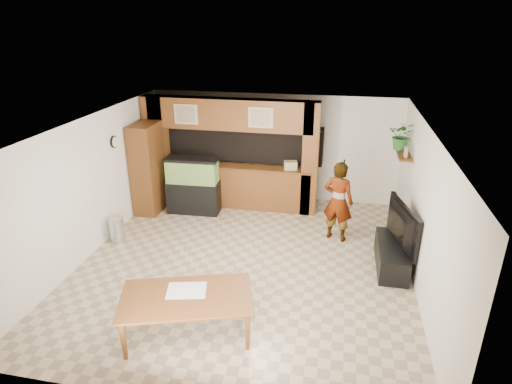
% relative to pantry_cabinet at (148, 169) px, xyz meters
% --- Properties ---
extents(floor, '(6.50, 6.50, 0.00)m').
position_rel_pantry_cabinet_xyz_m(floor, '(2.70, -1.85, -1.04)').
color(floor, tan).
rests_on(floor, ground).
extents(ceiling, '(6.50, 6.50, 0.00)m').
position_rel_pantry_cabinet_xyz_m(ceiling, '(2.70, -1.85, 1.56)').
color(ceiling, white).
rests_on(ceiling, wall_back).
extents(wall_back, '(6.00, 0.00, 6.00)m').
position_rel_pantry_cabinet_xyz_m(wall_back, '(2.70, 1.40, 0.26)').
color(wall_back, silver).
rests_on(wall_back, floor).
extents(wall_left, '(0.00, 6.50, 6.50)m').
position_rel_pantry_cabinet_xyz_m(wall_left, '(-0.30, -1.85, 0.26)').
color(wall_left, silver).
rests_on(wall_left, floor).
extents(wall_right, '(0.00, 6.50, 6.50)m').
position_rel_pantry_cabinet_xyz_m(wall_right, '(5.70, -1.85, 0.26)').
color(wall_right, silver).
rests_on(wall_right, floor).
extents(partition, '(4.20, 0.99, 2.60)m').
position_rel_pantry_cabinet_xyz_m(partition, '(1.75, 0.79, 0.27)').
color(partition, brown).
rests_on(partition, floor).
extents(wall_clock, '(0.05, 0.25, 0.25)m').
position_rel_pantry_cabinet_xyz_m(wall_clock, '(-0.27, -0.85, 0.86)').
color(wall_clock, black).
rests_on(wall_clock, wall_left).
extents(wall_shelf, '(0.25, 0.90, 0.04)m').
position_rel_pantry_cabinet_xyz_m(wall_shelf, '(5.55, 0.10, 0.66)').
color(wall_shelf, brown).
rests_on(wall_shelf, wall_right).
extents(pantry_cabinet, '(0.52, 0.85, 2.09)m').
position_rel_pantry_cabinet_xyz_m(pantry_cabinet, '(0.00, 0.00, 0.00)').
color(pantry_cabinet, brown).
rests_on(pantry_cabinet, floor).
extents(trash_can, '(0.29, 0.29, 0.53)m').
position_rel_pantry_cabinet_xyz_m(trash_can, '(-0.05, -1.57, -0.78)').
color(trash_can, '#B2B2B7').
rests_on(trash_can, floor).
extents(aquarium, '(1.20, 0.45, 1.33)m').
position_rel_pantry_cabinet_xyz_m(aquarium, '(1.03, 0.10, -0.39)').
color(aquarium, black).
rests_on(aquarium, floor).
extents(tv_stand, '(0.50, 1.38, 0.46)m').
position_rel_pantry_cabinet_xyz_m(tv_stand, '(5.35, -1.45, -0.81)').
color(tv_stand, black).
rests_on(tv_stand, floor).
extents(television, '(0.50, 1.34, 0.77)m').
position_rel_pantry_cabinet_xyz_m(television, '(5.35, -1.45, -0.20)').
color(television, black).
rests_on(television, tv_stand).
extents(photo_frame, '(0.05, 0.15, 0.20)m').
position_rel_pantry_cabinet_xyz_m(photo_frame, '(5.55, -0.16, 0.78)').
color(photo_frame, tan).
rests_on(photo_frame, wall_shelf).
extents(potted_plant, '(0.65, 0.60, 0.59)m').
position_rel_pantry_cabinet_xyz_m(potted_plant, '(5.52, 0.36, 0.97)').
color(potted_plant, '#2D692A').
rests_on(potted_plant, wall_shelf).
extents(person, '(0.71, 0.57, 1.68)m').
position_rel_pantry_cabinet_xyz_m(person, '(4.33, -0.56, -0.21)').
color(person, '#8E714E').
rests_on(person, floor).
extents(microphone, '(0.03, 0.09, 0.15)m').
position_rel_pantry_cabinet_xyz_m(microphone, '(4.38, -0.72, 0.67)').
color(microphone, black).
rests_on(microphone, person).
extents(dining_table, '(2.06, 1.53, 0.65)m').
position_rel_pantry_cabinet_xyz_m(dining_table, '(2.32, -3.93, -0.72)').
color(dining_table, brown).
rests_on(dining_table, floor).
extents(newspaper_a, '(0.63, 0.52, 0.01)m').
position_rel_pantry_cabinet_xyz_m(newspaper_a, '(2.27, -3.76, -0.39)').
color(newspaper_a, silver).
rests_on(newspaper_a, dining_table).
extents(counter_box, '(0.32, 0.25, 0.19)m').
position_rel_pantry_cabinet_xyz_m(counter_box, '(3.21, 0.60, 0.09)').
color(counter_box, tan).
rests_on(counter_box, partition).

